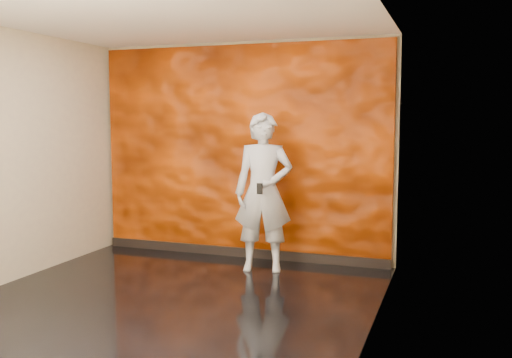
{
  "coord_description": "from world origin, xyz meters",
  "views": [
    {
      "loc": [
        2.65,
        -4.96,
        1.82
      ],
      "look_at": [
        0.53,
        1.05,
        1.14
      ],
      "focal_mm": 40.0,
      "sensor_mm": 36.0,
      "label": 1
    }
  ],
  "objects": [
    {
      "name": "man",
      "position": [
        0.5,
        1.39,
        0.94
      ],
      "size": [
        0.77,
        0.59,
        1.88
      ],
      "primitive_type": "imported",
      "rotation": [
        0.0,
        0.0,
        0.21
      ],
      "color": "#A4A7B3",
      "rests_on": "ground"
    },
    {
      "name": "room",
      "position": [
        0.0,
        0.0,
        1.4
      ],
      "size": [
        4.02,
        4.02,
        2.81
      ],
      "color": "black",
      "rests_on": "ground"
    },
    {
      "name": "baseboard",
      "position": [
        0.0,
        1.92,
        0.06
      ],
      "size": [
        3.9,
        0.04,
        0.12
      ],
      "primitive_type": "cube",
      "color": "black",
      "rests_on": "ground"
    },
    {
      "name": "feature_wall",
      "position": [
        0.0,
        1.96,
        1.38
      ],
      "size": [
        3.9,
        0.06,
        2.75
      ],
      "primitive_type": "cube",
      "color": "#DA4A03",
      "rests_on": "ground"
    },
    {
      "name": "phone",
      "position": [
        0.55,
        1.13,
        1.02
      ],
      "size": [
        0.07,
        0.02,
        0.13
      ],
      "primitive_type": "cube",
      "rotation": [
        0.0,
        0.0,
        -0.02
      ],
      "color": "black",
      "rests_on": "man"
    }
  ]
}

